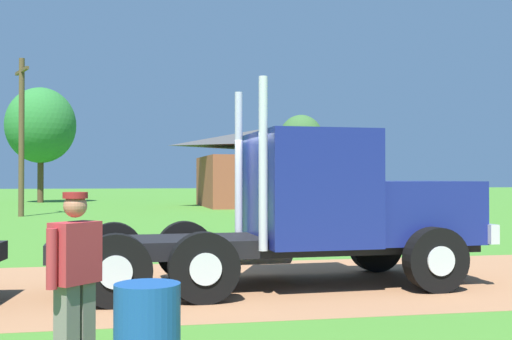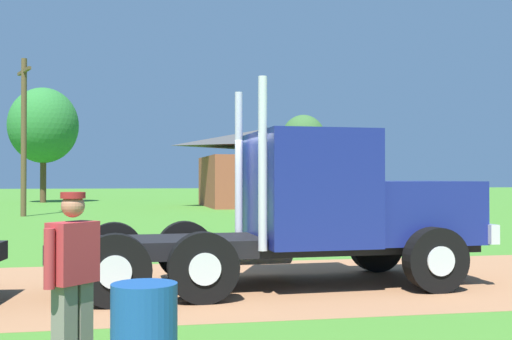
# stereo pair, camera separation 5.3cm
# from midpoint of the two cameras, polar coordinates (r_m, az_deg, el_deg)

# --- Properties ---
(ground_plane) EXTENTS (200.00, 200.00, 0.00)m
(ground_plane) POSITION_cam_midpoint_polar(r_m,az_deg,el_deg) (11.00, 4.22, -10.22)
(ground_plane) COLOR #427E28
(dirt_track) EXTENTS (120.00, 5.57, 0.01)m
(dirt_track) POSITION_cam_midpoint_polar(r_m,az_deg,el_deg) (11.00, 4.22, -10.20)
(dirt_track) COLOR #A16E48
(dirt_track) RESTS_ON ground_plane
(truck_foreground_white) EXTENTS (7.22, 2.88, 3.36)m
(truck_foreground_white) POSITION_cam_midpoint_polar(r_m,az_deg,el_deg) (10.70, 5.84, -3.81)
(truck_foreground_white) COLOR black
(truck_foreground_white) RESTS_ON ground_plane
(visitor_standing_near) EXTENTS (0.49, 0.51, 1.68)m
(visitor_standing_near) POSITION_cam_midpoint_polar(r_m,az_deg,el_deg) (6.20, -16.19, -9.01)
(visitor_standing_near) COLOR #B22D33
(visitor_standing_near) RESTS_ON ground_plane
(steel_barrel) EXTENTS (0.56, 0.56, 0.92)m
(steel_barrel) POSITION_cam_midpoint_polar(r_m,az_deg,el_deg) (5.55, -9.92, -14.85)
(steel_barrel) COLOR #19478C
(steel_barrel) RESTS_ON ground_plane
(shed_building) EXTENTS (10.07, 8.15, 5.16)m
(shed_building) POSITION_cam_midpoint_polar(r_m,az_deg,el_deg) (40.35, 2.04, 0.24)
(shed_building) COLOR #984831
(shed_building) RESTS_ON ground_plane
(utility_pole_near) EXTENTS (0.97, 2.09, 7.48)m
(utility_pole_near) POSITION_cam_midpoint_polar(r_m,az_deg,el_deg) (31.45, -20.43, 3.27)
(utility_pole_near) COLOR brown
(utility_pole_near) RESTS_ON ground_plane
(tree_mid) EXTENTS (5.07, 5.07, 8.51)m
(tree_mid) POSITION_cam_midpoint_polar(r_m,az_deg,el_deg) (48.80, -18.85, 3.87)
(tree_mid) COLOR #513823
(tree_mid) RESTS_ON ground_plane
(tree_right) EXTENTS (3.33, 3.33, 6.52)m
(tree_right) POSITION_cam_midpoint_polar(r_m,az_deg,el_deg) (46.52, 4.39, 2.75)
(tree_right) COLOR #513823
(tree_right) RESTS_ON ground_plane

